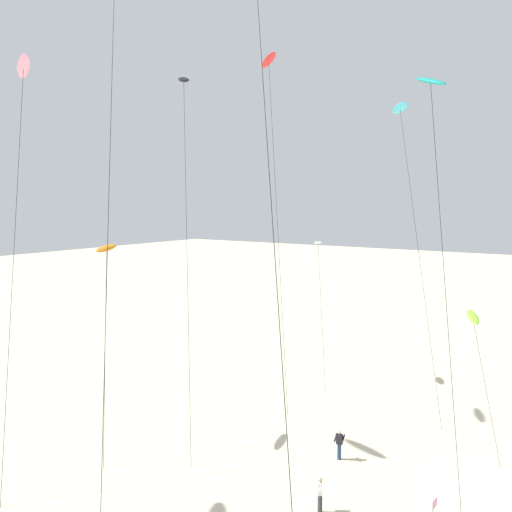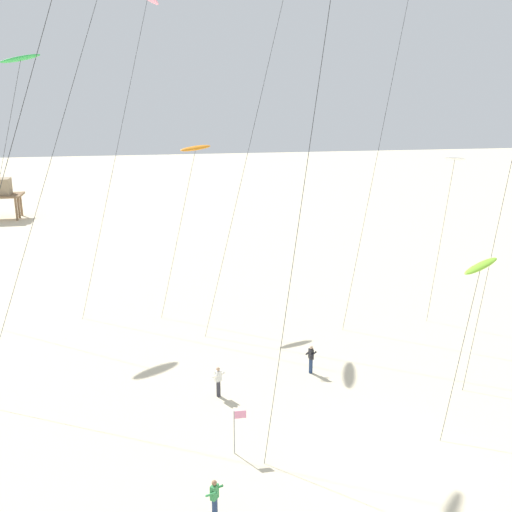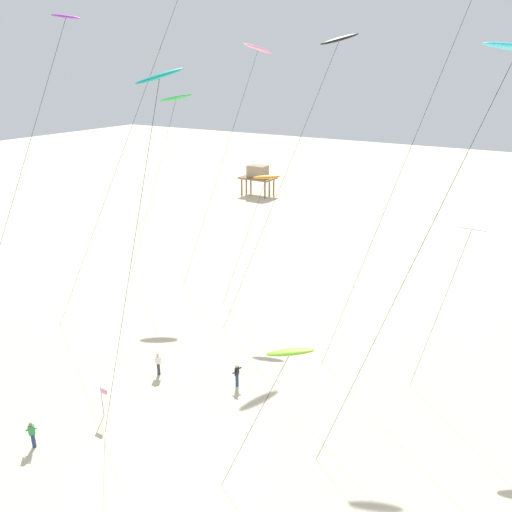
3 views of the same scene
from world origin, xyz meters
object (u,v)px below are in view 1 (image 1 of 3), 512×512
at_px(kite_pink, 23,71).
at_px(kite_red, 269,65).
at_px(kite_black, 184,84).
at_px(kite_flyer_furthest, 320,494).
at_px(kite_flyer_middle, 339,444).
at_px(kite_lime, 473,318).
at_px(kite_cyan, 400,110).
at_px(kite_teal, 431,88).
at_px(kite_white, 318,245).
at_px(kite_orange, 106,250).

xyz_separation_m(kite_pink, kite_red, (17.94, -4.79, 3.05)).
distance_m(kite_black, kite_flyer_furthest, 25.94).
bearing_deg(kite_flyer_middle, kite_lime, -38.98).
bearing_deg(kite_lime, kite_pink, 124.44).
height_order(kite_cyan, kite_red, kite_red).
bearing_deg(kite_red, kite_teal, -124.09).
relative_size(kite_pink, kite_cyan, 1.05).
xyz_separation_m(kite_cyan, kite_white, (-1.37, 5.95, -10.10)).
bearing_deg(kite_pink, kite_flyer_middle, -63.33).
bearing_deg(kite_flyer_middle, kite_white, 33.26).
distance_m(kite_white, kite_flyer_furthest, 22.40).
relative_size(kite_pink, kite_black, 0.98).
bearing_deg(kite_white, kite_flyer_furthest, -151.25).
xyz_separation_m(kite_orange, kite_pink, (-2.85, 3.24, 10.15)).
bearing_deg(kite_black, kite_teal, -96.69).
relative_size(kite_pink, kite_red, 0.88).
xyz_separation_m(kite_red, kite_flyer_furthest, (-15.40, -12.89, -23.79)).
bearing_deg(kite_orange, kite_cyan, -29.90).
xyz_separation_m(kite_orange, kite_red, (15.09, -1.55, 13.20)).
height_order(kite_pink, kite_cyan, kite_pink).
distance_m(kite_red, kite_flyer_furthest, 31.13).
bearing_deg(kite_flyer_middle, kite_pink, 116.67).
relative_size(kite_pink, kite_flyer_middle, 13.41).
distance_m(kite_orange, kite_red, 20.11).
distance_m(kite_orange, kite_flyer_furthest, 17.91).
bearing_deg(kite_white, kite_black, 159.88).
relative_size(kite_lime, kite_black, 0.35).
relative_size(kite_black, kite_white, 2.02).
distance_m(kite_orange, kite_teal, 19.84).
relative_size(kite_teal, kite_pink, 0.91).
bearing_deg(kite_orange, kite_pink, 131.27).
bearing_deg(kite_lime, kite_white, 67.38).
bearing_deg(kite_cyan, kite_flyer_middle, -171.57).
xyz_separation_m(kite_lime, kite_red, (3.33, 16.52, 17.18)).
xyz_separation_m(kite_pink, kite_black, (9.05, -3.97, 0.30)).
distance_m(kite_teal, kite_white, 20.30).
xyz_separation_m(kite_cyan, kite_flyer_furthest, (-18.98, -3.71, -20.04)).
xyz_separation_m(kite_pink, kite_flyer_furthest, (2.54, -17.69, -20.74)).
bearing_deg(kite_black, kite_lime, -72.23).
relative_size(kite_black, kite_cyan, 1.06).
bearing_deg(kite_flyer_furthest, kite_black, 64.62).
xyz_separation_m(kite_orange, kite_lime, (11.77, -18.07, -3.98)).
height_order(kite_lime, kite_white, kite_white).
height_order(kite_lime, kite_flyer_furthest, kite_lime).
bearing_deg(kite_orange, kite_flyer_middle, -67.87).
distance_m(kite_lime, kite_flyer_furthest, 14.23).
distance_m(kite_orange, kite_lime, 21.93).
bearing_deg(kite_teal, kite_flyer_furthest, 145.08).
bearing_deg(kite_flyer_middle, kite_red, 48.45).
relative_size(kite_teal, kite_white, 1.81).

